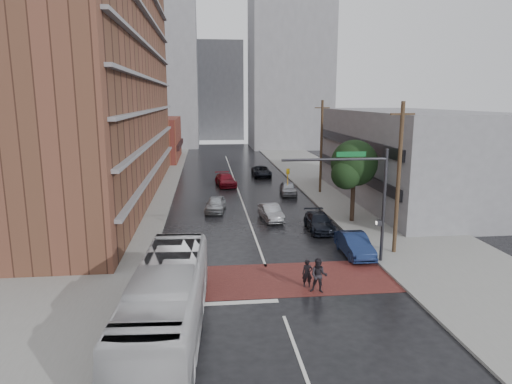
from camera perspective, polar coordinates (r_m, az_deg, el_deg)
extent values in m
plane|color=black|center=(26.07, 1.98, -11.32)|extent=(160.00, 160.00, 0.00)
cube|color=maroon|center=(26.52, 1.82, -10.88)|extent=(14.00, 5.00, 0.02)
cube|color=gray|center=(50.42, -15.28, -0.34)|extent=(9.00, 90.00, 0.15)
cube|color=gray|center=(51.99, 10.61, 0.23)|extent=(9.00, 90.00, 0.15)
cube|color=brown|center=(49.04, -19.35, 15.48)|extent=(10.00, 44.00, 28.00)
cube|color=brown|center=(78.50, -12.56, 6.47)|extent=(8.00, 16.00, 7.00)
cube|color=gray|center=(48.44, 18.21, 4.32)|extent=(11.00, 26.00, 9.00)
cube|color=gray|center=(102.46, -12.57, 14.61)|extent=(18.00, 16.00, 32.00)
cube|color=gray|center=(97.66, 4.22, 16.18)|extent=(16.00, 14.00, 36.00)
cube|color=gray|center=(118.82, -4.71, 12.46)|extent=(12.00, 10.00, 24.00)
cylinder|color=#332319|center=(38.58, 11.99, -0.85)|extent=(0.36, 0.36, 4.00)
sphere|color=black|center=(38.06, 12.18, 3.57)|extent=(3.80, 3.80, 3.80)
sphere|color=black|center=(37.15, 11.20, 2.17)|extent=(2.40, 2.40, 2.40)
sphere|color=black|center=(39.16, 12.89, 2.87)|extent=(2.60, 2.60, 2.60)
cylinder|color=#2D2D33|center=(29.14, 15.67, -1.83)|extent=(0.20, 0.20, 7.20)
cylinder|color=#2D2D33|center=(27.56, 9.81, 4.03)|extent=(6.40, 0.16, 0.16)
imported|color=gold|center=(27.07, 4.03, 1.90)|extent=(0.20, 0.16, 1.00)
cube|color=#0C5926|center=(27.82, 11.82, 4.65)|extent=(1.80, 0.05, 0.30)
cube|color=#2D2D33|center=(29.28, 15.11, -3.75)|extent=(0.30, 0.30, 0.35)
cylinder|color=#473321|center=(30.79, 17.38, 1.44)|extent=(0.26, 0.26, 10.00)
cube|color=#473321|center=(30.37, 17.86, 9.26)|extent=(1.60, 0.12, 0.12)
cylinder|color=#473321|center=(49.58, 8.15, 5.52)|extent=(0.26, 0.26, 10.00)
cube|color=#473321|center=(49.32, 8.29, 10.38)|extent=(1.60, 0.12, 0.12)
imported|color=silver|center=(20.16, -11.07, -13.55)|extent=(3.43, 12.01, 3.31)
imported|color=black|center=(25.43, 6.43, -10.08)|extent=(0.62, 0.45, 1.57)
imported|color=black|center=(24.77, 7.86, -10.32)|extent=(1.11, 0.98, 1.89)
imported|color=#A4A9AC|center=(41.80, -5.08, -1.50)|extent=(2.24, 4.33, 1.41)
imported|color=#9B9DA2|center=(38.68, 1.88, -2.58)|extent=(1.90, 4.26, 1.36)
imported|color=maroon|center=(54.00, -3.82, 1.51)|extent=(2.70, 5.16, 1.43)
imported|color=black|center=(60.44, 0.69, 2.60)|extent=(2.35, 4.99, 1.38)
imported|color=#15244C|center=(30.83, 12.22, -6.45)|extent=(1.58, 4.47, 1.47)
imported|color=black|center=(36.12, 7.90, -3.73)|extent=(1.97, 4.63, 1.33)
imported|color=#A0A2A8|center=(49.10, 4.04, 0.47)|extent=(1.93, 4.20, 1.40)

